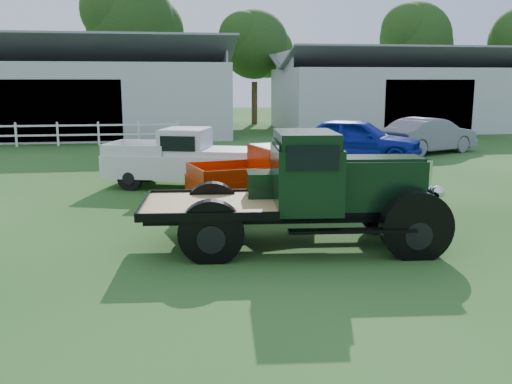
{
  "coord_description": "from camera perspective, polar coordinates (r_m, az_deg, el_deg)",
  "views": [
    {
      "loc": [
        -1.51,
        -9.88,
        3.25
      ],
      "look_at": [
        0.2,
        1.2,
        1.05
      ],
      "focal_mm": 40.0,
      "sensor_mm": 36.0,
      "label": 1
    }
  ],
  "objects": [
    {
      "name": "shed_right",
      "position": [
        40.02,
        14.23,
        9.84
      ],
      "size": [
        16.8,
        9.2,
        5.2
      ],
      "primitive_type": null,
      "color": "#B7B7B7",
      "rests_on": "ground"
    },
    {
      "name": "red_pickup",
      "position": [
        14.43,
        2.16,
        1.44
      ],
      "size": [
        4.83,
        2.73,
        1.66
      ],
      "primitive_type": null,
      "rotation": [
        0.0,
        0.0,
        0.23
      ],
      "color": "#B02304",
      "rests_on": "ground"
    },
    {
      "name": "vintage_flatbed",
      "position": [
        11.18,
        4.36,
        0.21
      ],
      "size": [
        5.95,
        2.8,
        2.29
      ],
      "primitive_type": null,
      "rotation": [
        0.0,
        0.0,
        -0.09
      ],
      "color": "black",
      "rests_on": "ground"
    },
    {
      "name": "misc_car_blue",
      "position": [
        23.61,
        10.01,
        5.19
      ],
      "size": [
        5.56,
        4.33,
        1.77
      ],
      "primitive_type": "imported",
      "rotation": [
        0.0,
        0.0,
        1.07
      ],
      "color": "#0E1F91",
      "rests_on": "ground"
    },
    {
      "name": "shed_left",
      "position": [
        36.3,
        -17.75,
        9.87
      ],
      "size": [
        18.8,
        10.2,
        5.6
      ],
      "primitive_type": null,
      "color": "#B7B7B7",
      "rests_on": "ground"
    },
    {
      "name": "white_pickup",
      "position": [
        17.69,
        -7.33,
        3.35
      ],
      "size": [
        5.19,
        3.29,
        1.78
      ],
      "primitive_type": null,
      "rotation": [
        0.0,
        0.0,
        -0.32
      ],
      "color": "silver",
      "rests_on": "ground"
    },
    {
      "name": "tree_b",
      "position": [
        44.02,
        -12.39,
        14.11
      ],
      "size": [
        6.9,
        6.9,
        11.5
      ],
      "primitive_type": null,
      "color": "#163D10",
      "rests_on": "ground"
    },
    {
      "name": "misc_car_grey",
      "position": [
        27.04,
        16.93,
        5.42
      ],
      "size": [
        5.11,
        3.59,
        1.6
      ],
      "primitive_type": "imported",
      "rotation": [
        0.0,
        0.0,
        2.01
      ],
      "color": "slate",
      "rests_on": "ground"
    },
    {
      "name": "fence_rail",
      "position": [
        30.69,
        -21.05,
        5.41
      ],
      "size": [
        14.2,
        0.16,
        1.2
      ],
      "primitive_type": null,
      "color": "white",
      "rests_on": "ground"
    },
    {
      "name": "tree_d",
      "position": [
        48.06,
        15.57,
        12.79
      ],
      "size": [
        6.0,
        6.0,
        10.0
      ],
      "primitive_type": null,
      "color": "#163D10",
      "rests_on": "ground"
    },
    {
      "name": "ground",
      "position": [
        10.51,
        -0.08,
        -6.91
      ],
      "size": [
        120.0,
        120.0,
        0.0
      ],
      "primitive_type": "plane",
      "color": "#133A0B"
    },
    {
      "name": "tree_c",
      "position": [
        43.39,
        -0.16,
        12.75
      ],
      "size": [
        5.4,
        5.4,
        9.0
      ],
      "primitive_type": null,
      "color": "#163D10",
      "rests_on": "ground"
    }
  ]
}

